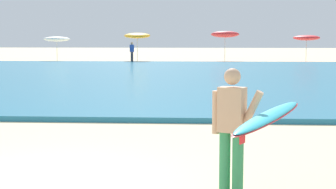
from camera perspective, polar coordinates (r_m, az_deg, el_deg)
ground_plane at (r=8.33m, az=-12.92°, el=-8.99°), size 160.00×160.00×0.00m
sea at (r=27.40m, az=-1.37°, el=1.90°), size 120.00×28.00×0.14m
surfer_with_board at (r=7.22m, az=8.45°, el=-2.88°), size 1.39×2.40×1.73m
beach_umbrella_0 at (r=44.73m, az=-11.51°, el=5.68°), size 2.10×2.12×2.03m
beach_umbrella_1 at (r=42.91m, az=-3.22°, el=6.14°), size 2.03×2.05×2.31m
beach_umbrella_2 at (r=43.85m, az=5.96°, el=6.26°), size 2.23×2.27×2.50m
beach_umbrella_3 at (r=45.23m, az=14.23°, el=5.75°), size 2.11×2.12×2.12m
beachgoer_near_row_left at (r=41.69m, az=-3.78°, el=4.46°), size 0.32×0.20×1.58m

